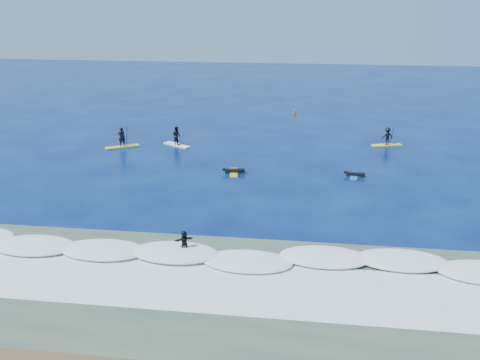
# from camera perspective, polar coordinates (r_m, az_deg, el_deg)

# --- Properties ---
(ground) EXTENTS (160.00, 160.00, 0.00)m
(ground) POSITION_cam_1_polar(r_m,az_deg,el_deg) (38.10, 1.25, -1.44)
(ground) COLOR #030E45
(ground) RESTS_ON ground
(shallow_water) EXTENTS (90.00, 13.00, 0.01)m
(shallow_water) POSITION_cam_1_polar(r_m,az_deg,el_deg) (25.56, -2.41, -12.30)
(shallow_water) COLOR #324437
(shallow_water) RESTS_ON ground
(breaking_wave) EXTENTS (40.00, 6.00, 0.30)m
(breaking_wave) POSITION_cam_1_polar(r_m,az_deg,el_deg) (29.01, -1.02, -8.26)
(breaking_wave) COLOR white
(breaking_wave) RESTS_ON ground
(whitewater) EXTENTS (34.00, 5.00, 0.02)m
(whitewater) POSITION_cam_1_polar(r_m,az_deg,el_deg) (26.41, -2.03, -11.20)
(whitewater) COLOR silver
(whitewater) RESTS_ON ground
(sup_paddler_left) EXTENTS (3.07, 2.36, 2.20)m
(sup_paddler_left) POSITION_cam_1_polar(r_m,az_deg,el_deg) (50.93, -12.48, 4.18)
(sup_paddler_left) COLOR gold
(sup_paddler_left) RESTS_ON ground
(sup_paddler_center) EXTENTS (2.91, 2.27, 2.10)m
(sup_paddler_center) POSITION_cam_1_polar(r_m,az_deg,el_deg) (50.70, -6.77, 4.54)
(sup_paddler_center) COLOR white
(sup_paddler_center) RESTS_ON ground
(sup_paddler_right) EXTENTS (2.94, 1.52, 2.01)m
(sup_paddler_right) POSITION_cam_1_polar(r_m,az_deg,el_deg) (52.17, 15.43, 4.39)
(sup_paddler_right) COLOR yellow
(sup_paddler_right) RESTS_ON ground
(prone_paddler_near) EXTENTS (1.81, 2.33, 0.47)m
(prone_paddler_near) POSITION_cam_1_polar(r_m,az_deg,el_deg) (42.40, -0.67, 0.93)
(prone_paddler_near) COLOR gold
(prone_paddler_near) RESTS_ON ground
(prone_paddler_far) EXTENTS (1.65, 2.12, 0.43)m
(prone_paddler_far) POSITION_cam_1_polar(r_m,az_deg,el_deg) (42.56, 12.11, 0.55)
(prone_paddler_far) COLOR #1661AA
(prone_paddler_far) RESTS_ON ground
(wave_surfer) EXTENTS (1.70, 1.26, 1.23)m
(wave_surfer) POSITION_cam_1_polar(r_m,az_deg,el_deg) (29.14, -5.96, -6.66)
(wave_surfer) COLOR white
(wave_surfer) RESTS_ON breaking_wave
(marker_buoy) EXTENTS (0.28, 0.28, 0.66)m
(marker_buoy) POSITION_cam_1_polar(r_m,az_deg,el_deg) (64.71, 5.85, 7.25)
(marker_buoy) COLOR #CB4D12
(marker_buoy) RESTS_ON ground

